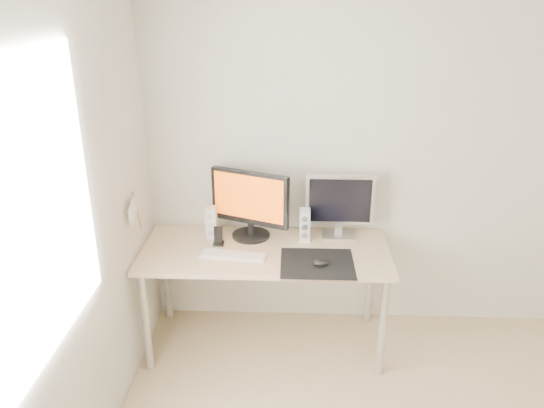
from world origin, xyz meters
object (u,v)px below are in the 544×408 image
object	(u,v)px
main_monitor	(250,202)
keyboard	(234,255)
mouse	(321,263)
desk	(265,260)
speaker_left	(212,222)
second_monitor	(340,203)
speaker_right	(305,225)
phone_dock	(218,239)

from	to	relation	value
main_monitor	keyboard	world-z (taller)	main_monitor
mouse	main_monitor	size ratio (longest dim) A/B	0.19
mouse	keyboard	xyz separation A→B (m)	(-0.54, 0.10, -0.01)
desk	speaker_left	bearing A→B (deg)	156.42
main_monitor	keyboard	size ratio (longest dim) A/B	1.21
keyboard	mouse	bearing A→B (deg)	-10.83
desk	second_monitor	size ratio (longest dim) A/B	3.55
second_monitor	speaker_left	world-z (taller)	second_monitor
second_monitor	keyboard	size ratio (longest dim) A/B	1.04
mouse	main_monitor	xyz separation A→B (m)	(-0.46, 0.39, 0.23)
desk	speaker_right	distance (m)	0.35
keyboard	phone_dock	size ratio (longest dim) A/B	3.42
speaker_left	keyboard	world-z (taller)	speaker_left
speaker_left	speaker_right	distance (m)	0.62
speaker_right	keyboard	bearing A→B (deg)	-150.22
mouse	desk	distance (m)	0.42
second_monitor	keyboard	distance (m)	0.79
desk	phone_dock	world-z (taller)	phone_dock
speaker_right	phone_dock	xyz separation A→B (m)	(-0.57, -0.09, -0.07)
main_monitor	keyboard	xyz separation A→B (m)	(-0.08, -0.29, -0.25)
keyboard	phone_dock	bearing A→B (deg)	125.68
second_monitor	mouse	bearing A→B (deg)	-107.69
phone_dock	speaker_left	bearing A→B (deg)	118.29
main_monitor	second_monitor	world-z (taller)	main_monitor
speaker_right	phone_dock	size ratio (longest dim) A/B	1.73
main_monitor	speaker_left	bearing A→B (deg)	-176.35
mouse	speaker_left	distance (m)	0.81
mouse	speaker_left	xyz separation A→B (m)	(-0.72, 0.37, 0.09)
keyboard	second_monitor	bearing A→B (deg)	25.65
main_monitor	keyboard	distance (m)	0.39
speaker_left	phone_dock	distance (m)	0.14
speaker_right	keyboard	xyz separation A→B (m)	(-0.45, -0.26, -0.10)
desk	keyboard	xyz separation A→B (m)	(-0.19, -0.11, 0.09)
mouse	phone_dock	world-z (taller)	phone_dock
second_monitor	phone_dock	xyz separation A→B (m)	(-0.80, -0.16, -0.20)
mouse	phone_dock	size ratio (longest dim) A/B	0.78
mouse	speaker_right	bearing A→B (deg)	104.58
desk	speaker_right	xyz separation A→B (m)	(0.25, 0.15, 0.19)
speaker_left	second_monitor	bearing A→B (deg)	3.78
speaker_right	speaker_left	bearing A→B (deg)	178.79
desk	phone_dock	xyz separation A→B (m)	(-0.31, 0.05, 0.12)
speaker_left	keyboard	size ratio (longest dim) A/B	0.51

